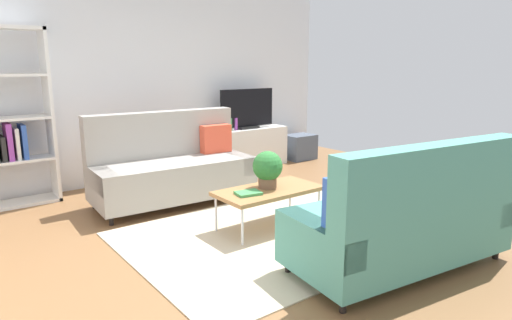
% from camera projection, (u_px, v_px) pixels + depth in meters
% --- Properties ---
extents(ground_plane, '(7.68, 7.68, 0.00)m').
position_uv_depth(ground_plane, '(263.00, 231.00, 4.57)').
color(ground_plane, brown).
extents(wall_far, '(6.40, 0.12, 2.90)m').
position_uv_depth(wall_far, '(144.00, 80.00, 6.44)').
color(wall_far, silver).
rests_on(wall_far, ground_plane).
extents(area_rug, '(2.90, 2.20, 0.01)m').
position_uv_depth(area_rug, '(277.00, 234.00, 4.47)').
color(area_rug, beige).
rests_on(area_rug, ground_plane).
extents(couch_beige, '(1.95, 0.95, 1.10)m').
position_uv_depth(couch_beige, '(172.00, 167.00, 5.44)').
color(couch_beige, gray).
rests_on(couch_beige, ground_plane).
extents(couch_green, '(1.99, 1.08, 1.10)m').
position_uv_depth(couch_green, '(404.00, 219.00, 3.63)').
color(couch_green, teal).
rests_on(couch_green, ground_plane).
extents(coffee_table, '(1.10, 0.56, 0.42)m').
position_uv_depth(coffee_table, '(269.00, 191.00, 4.58)').
color(coffee_table, '#9E7042').
rests_on(coffee_table, ground_plane).
extents(tv_console, '(1.40, 0.44, 0.64)m').
position_uv_depth(tv_console, '(247.00, 148.00, 7.35)').
color(tv_console, silver).
rests_on(tv_console, ground_plane).
extents(tv, '(1.00, 0.20, 0.64)m').
position_uv_depth(tv, '(247.00, 109.00, 7.20)').
color(tv, black).
rests_on(tv, tv_console).
extents(storage_trunk, '(0.52, 0.40, 0.44)m').
position_uv_depth(storage_trunk, '(300.00, 147.00, 7.94)').
color(storage_trunk, '#4C5666').
rests_on(storage_trunk, ground_plane).
extents(potted_plant, '(0.31, 0.31, 0.39)m').
position_uv_depth(potted_plant, '(268.00, 168.00, 4.57)').
color(potted_plant, brown).
rests_on(potted_plant, coffee_table).
extents(table_book_0, '(0.27, 0.22, 0.03)m').
position_uv_depth(table_book_0, '(248.00, 193.00, 4.37)').
color(table_book_0, '#3F8C4C').
rests_on(table_book_0, coffee_table).
extents(vase_0, '(0.08, 0.08, 0.16)m').
position_uv_depth(vase_0, '(215.00, 126.00, 6.96)').
color(vase_0, silver).
rests_on(vase_0, tv_console).
extents(bottle_0, '(0.05, 0.05, 0.19)m').
position_uv_depth(bottle_0, '(225.00, 125.00, 6.97)').
color(bottle_0, gold).
rests_on(bottle_0, tv_console).
extents(bottle_1, '(0.05, 0.05, 0.20)m').
position_uv_depth(bottle_1, '(231.00, 124.00, 7.03)').
color(bottle_1, '#3F8C4C').
rests_on(bottle_1, tv_console).
extents(bottle_2, '(0.06, 0.06, 0.19)m').
position_uv_depth(bottle_2, '(236.00, 124.00, 7.09)').
color(bottle_2, purple).
rests_on(bottle_2, tv_console).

